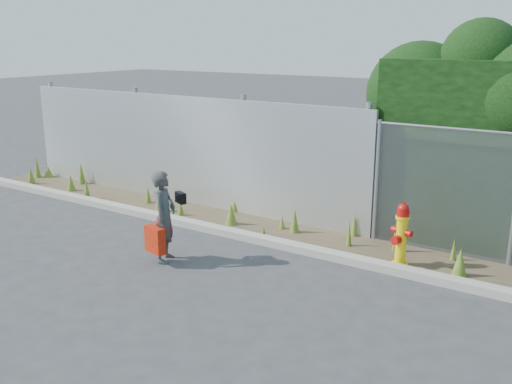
{
  "coord_description": "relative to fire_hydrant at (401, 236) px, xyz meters",
  "views": [
    {
      "loc": [
        4.38,
        -5.77,
        3.33
      ],
      "look_at": [
        -0.3,
        1.4,
        1.0
      ],
      "focal_mm": 40.0,
      "sensor_mm": 36.0,
      "label": 1
    }
  ],
  "objects": [
    {
      "name": "woman",
      "position": [
        -3.1,
        -1.75,
        0.22
      ],
      "size": [
        0.51,
        0.61,
        1.42
      ],
      "primitive_type": "imported",
      "rotation": [
        0.0,
        0.0,
        1.96
      ],
      "color": "#0E5E55",
      "rests_on": "ground"
    },
    {
      "name": "red_tote_bag",
      "position": [
        -3.13,
        -1.94,
        -0.1
      ],
      "size": [
        0.37,
        0.14,
        0.48
      ],
      "rotation": [
        0.0,
        0.0,
        -0.24
      ],
      "color": "#9F1109"
    },
    {
      "name": "curb",
      "position": [
        -1.83,
        -0.3,
        -0.43
      ],
      "size": [
        16.0,
        0.22,
        0.12
      ],
      "primitive_type": "cube",
      "color": "gray",
      "rests_on": "ground"
    },
    {
      "name": "fire_hydrant",
      "position": [
        0.0,
        0.0,
        0.0
      ],
      "size": [
        0.34,
        0.3,
        1.0
      ],
      "rotation": [
        0.0,
        0.0,
        -0.29
      ],
      "color": "yellow",
      "rests_on": "ground"
    },
    {
      "name": "corrugated_fence",
      "position": [
        -5.07,
        0.91,
        0.62
      ],
      "size": [
        8.5,
        0.21,
        2.3
      ],
      "color": "silver",
      "rests_on": "ground"
    },
    {
      "name": "ground",
      "position": [
        -1.83,
        -2.1,
        -0.49
      ],
      "size": [
        80.0,
        80.0,
        0.0
      ],
      "primitive_type": "plane",
      "color": "#363638",
      "rests_on": "ground"
    },
    {
      "name": "weed_strip",
      "position": [
        -1.91,
        0.41,
        -0.36
      ],
      "size": [
        16.0,
        1.31,
        0.55
      ],
      "color": "#473928",
      "rests_on": "ground"
    },
    {
      "name": "black_shoulder_bag",
      "position": [
        -2.98,
        -1.49,
        0.48
      ],
      "size": [
        0.22,
        0.09,
        0.17
      ],
      "rotation": [
        0.0,
        0.0,
        -0.41
      ],
      "color": "black"
    }
  ]
}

